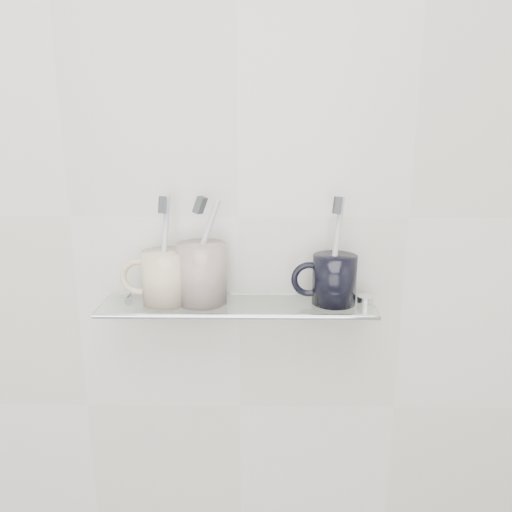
{
  "coord_description": "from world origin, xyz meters",
  "views": [
    {
      "loc": [
        0.05,
        0.17,
        1.41
      ],
      "look_at": [
        0.03,
        1.04,
        1.19
      ],
      "focal_mm": 35.0,
      "sensor_mm": 36.0,
      "label": 1
    }
  ],
  "objects_px": {
    "shelf_glass": "(237,305)",
    "mug_center": "(202,273)",
    "mug_left": "(166,277)",
    "mug_right": "(334,279)"
  },
  "relations": [
    {
      "from": "mug_left",
      "to": "mug_center",
      "type": "relative_size",
      "value": 0.87
    },
    {
      "from": "mug_center",
      "to": "mug_right",
      "type": "relative_size",
      "value": 1.24
    },
    {
      "from": "shelf_glass",
      "to": "mug_center",
      "type": "height_order",
      "value": "mug_center"
    },
    {
      "from": "shelf_glass",
      "to": "mug_left",
      "type": "relative_size",
      "value": 5.18
    },
    {
      "from": "mug_left",
      "to": "mug_center",
      "type": "xyz_separation_m",
      "value": [
        0.07,
        0.0,
        0.01
      ]
    },
    {
      "from": "shelf_glass",
      "to": "mug_center",
      "type": "bearing_deg",
      "value": 175.56
    },
    {
      "from": "shelf_glass",
      "to": "mug_center",
      "type": "xyz_separation_m",
      "value": [
        -0.06,
        0.0,
        0.06
      ]
    },
    {
      "from": "shelf_glass",
      "to": "mug_center",
      "type": "distance_m",
      "value": 0.09
    },
    {
      "from": "shelf_glass",
      "to": "mug_left",
      "type": "bearing_deg",
      "value": 177.82
    },
    {
      "from": "mug_right",
      "to": "mug_left",
      "type": "bearing_deg",
      "value": -170.54
    }
  ]
}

